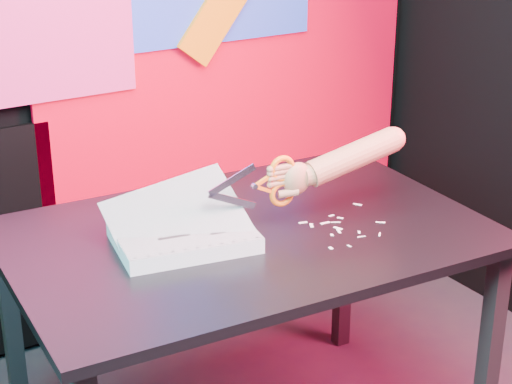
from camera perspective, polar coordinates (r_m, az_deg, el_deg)
room at (r=1.69m, az=4.97°, el=8.18°), size 3.01×3.01×2.71m
backdrop at (r=3.07m, az=-11.01°, el=6.57°), size 2.88×0.05×2.08m
work_table at (r=2.44m, az=-0.65°, el=-4.28°), size 1.38×0.97×0.75m
printout_stack at (r=2.32m, az=-4.85°, el=-2.93°), size 0.41×0.33×0.19m
scissors at (r=2.36m, az=1.36°, el=0.65°), size 0.26×0.04×0.15m
hand_forearm at (r=2.45m, az=5.87°, el=2.14°), size 0.43×0.11×0.15m
paper_clippings at (r=2.45m, az=5.58°, el=-2.22°), size 0.27×0.24×0.00m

